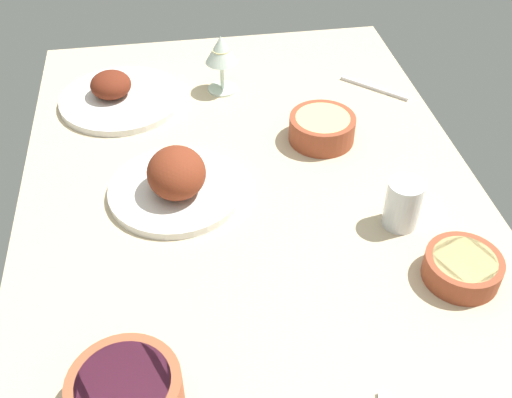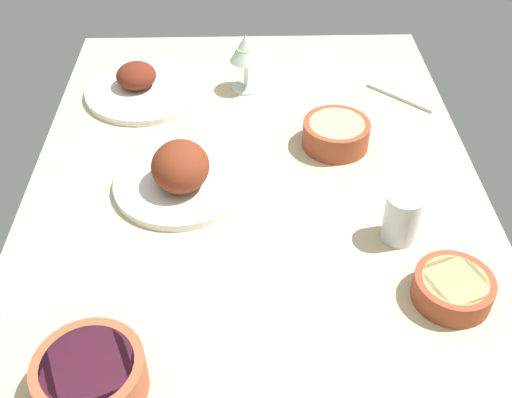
% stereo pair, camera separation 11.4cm
% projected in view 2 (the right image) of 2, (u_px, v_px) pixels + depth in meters
% --- Properties ---
extents(dining_table, '(1.40, 0.90, 0.04)m').
position_uv_depth(dining_table, '(256.00, 215.00, 1.17)').
color(dining_table, '#C6B28E').
rests_on(dining_table, ground).
extents(plate_far_side, '(0.26, 0.26, 0.10)m').
position_uv_depth(plate_far_side, '(180.00, 174.00, 1.17)').
color(plate_far_side, silver).
rests_on(plate_far_side, dining_table).
extents(plate_near_viewer, '(0.28, 0.28, 0.07)m').
position_uv_depth(plate_near_viewer, '(143.00, 86.00, 1.45)').
color(plate_near_viewer, silver).
rests_on(plate_near_viewer, dining_table).
extents(bowl_potatoes, '(0.14, 0.14, 0.06)m').
position_uv_depth(bowl_potatoes, '(336.00, 133.00, 1.28)').
color(bowl_potatoes, brown).
rests_on(bowl_potatoes, dining_table).
extents(bowl_pasta, '(0.13, 0.13, 0.05)m').
position_uv_depth(bowl_pasta, '(453.00, 288.00, 0.97)').
color(bowl_pasta, brown).
rests_on(bowl_pasta, dining_table).
extents(bowl_onions, '(0.16, 0.16, 0.06)m').
position_uv_depth(bowl_onions, '(90.00, 375.00, 0.84)').
color(bowl_onions, '#A35133').
rests_on(bowl_onions, dining_table).
extents(wine_glass, '(0.08, 0.08, 0.14)m').
position_uv_depth(wine_glass, '(246.00, 51.00, 1.41)').
color(wine_glass, silver).
rests_on(wine_glass, dining_table).
extents(water_tumbler, '(0.06, 0.06, 0.09)m').
position_uv_depth(water_tumbler, '(402.00, 217.00, 1.06)').
color(water_tumbler, silver).
rests_on(water_tumbler, dining_table).
extents(spoon_loose, '(0.13, 0.13, 0.01)m').
position_uv_depth(spoon_loose, '(399.00, 97.00, 1.44)').
color(spoon_loose, silver).
rests_on(spoon_loose, dining_table).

